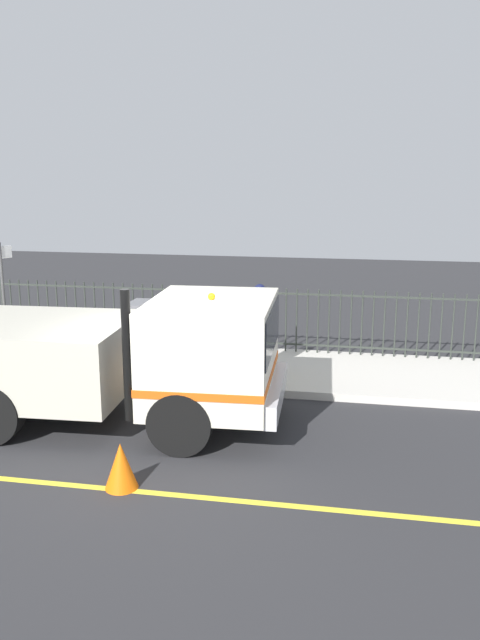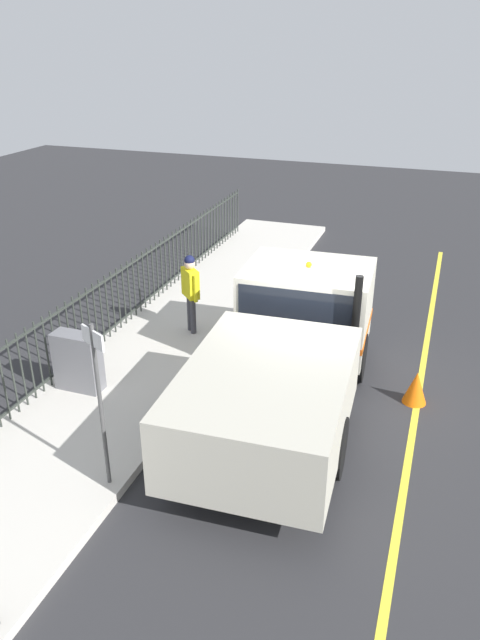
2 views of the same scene
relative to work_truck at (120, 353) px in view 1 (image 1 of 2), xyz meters
name	(u,v)px [view 1 (image 1 of 2)]	position (x,y,z in m)	size (l,w,h in m)	color
ground_plane	(163,433)	(-0.31, -0.80, -1.19)	(44.16, 44.16, 0.00)	#2B2B2D
sidewalk_slab	(211,367)	(3.07, -0.80, -1.12)	(2.87, 20.07, 0.15)	beige
lane_marking	(119,490)	(-2.25, -0.80, -1.19)	(0.12, 18.07, 0.01)	yellow
work_truck	(120,353)	(0.00, 0.00, 0.00)	(2.72, 6.25, 2.45)	silver
worker_standing	(260,318)	(2.72, -1.88, 0.05)	(0.52, 0.51, 1.78)	yellow
iron_fence	(223,317)	(4.31, -0.80, -0.32)	(0.04, 17.10, 1.43)	#2D332D
utility_cabinet	(139,327)	(3.72, 1.00, -0.48)	(0.87, 0.38, 1.12)	slate
traffic_cone	(121,466)	(-2.18, -0.82, -0.88)	(0.44, 0.44, 0.63)	orange
street_sign	(3,292)	(1.87, 3.12, 0.55)	(0.46, 0.25, 2.58)	#4C4C4C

